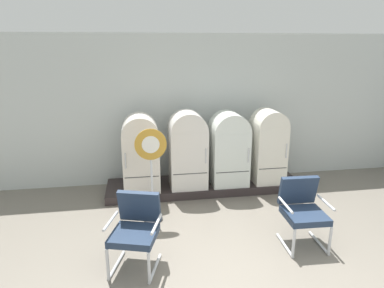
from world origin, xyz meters
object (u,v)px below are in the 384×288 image
at_px(armchair_right, 302,208).
at_px(refrigerator_1, 188,148).
at_px(refrigerator_0, 141,150).
at_px(sign_stand, 152,174).
at_px(refrigerator_3, 268,144).
at_px(refrigerator_2, 229,147).
at_px(armchair_left, 136,226).

bearing_deg(armchair_right, refrigerator_1, 124.27).
distance_m(refrigerator_0, sign_stand, 1.04).
bearing_deg(sign_stand, refrigerator_3, 23.23).
bearing_deg(armchair_right, refrigerator_0, 137.87).
bearing_deg(sign_stand, refrigerator_0, 98.33).
distance_m(refrigerator_1, sign_stand, 1.25).
xyz_separation_m(refrigerator_0, armchair_right, (2.26, -2.04, -0.36)).
distance_m(refrigerator_1, refrigerator_2, 0.81).
relative_size(armchair_left, armchair_right, 1.00).
height_order(refrigerator_2, armchair_left, refrigerator_2).
xyz_separation_m(refrigerator_1, refrigerator_2, (0.81, 0.02, -0.03)).
bearing_deg(refrigerator_3, armchair_left, -140.31).
bearing_deg(armchair_right, armchair_left, -176.35).
distance_m(refrigerator_3, sign_stand, 2.55).
height_order(refrigerator_1, sign_stand, refrigerator_1).
distance_m(refrigerator_2, sign_stand, 1.86).
bearing_deg(armchair_left, armchair_right, 3.65).
relative_size(refrigerator_1, armchair_left, 1.51).
xyz_separation_m(refrigerator_1, armchair_right, (1.37, -2.01, -0.38)).
bearing_deg(armchair_right, sign_stand, 154.35).
bearing_deg(armchair_left, refrigerator_1, 65.02).
distance_m(refrigerator_2, refrigerator_3, 0.80).
xyz_separation_m(refrigerator_1, armchair_left, (-1.01, -2.16, -0.38)).
relative_size(refrigerator_0, refrigerator_3, 0.98).
xyz_separation_m(refrigerator_3, sign_stand, (-2.34, -1.01, -0.11)).
xyz_separation_m(refrigerator_0, refrigerator_2, (1.70, -0.01, -0.01)).
bearing_deg(refrigerator_2, armchair_left, -129.81).
relative_size(refrigerator_2, sign_stand, 0.91).
height_order(refrigerator_3, sign_stand, refrigerator_3).
distance_m(refrigerator_0, armchair_left, 2.22).
bearing_deg(sign_stand, armchair_left, -103.03).
xyz_separation_m(refrigerator_3, armchair_left, (-2.61, -2.17, -0.37)).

